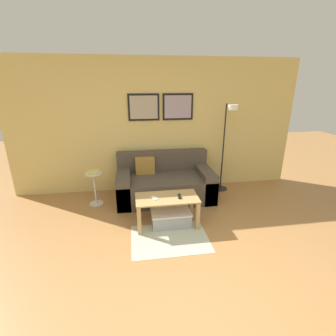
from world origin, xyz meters
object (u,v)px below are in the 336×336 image
(coffee_table, at_px, (167,203))
(floor_lamp, at_px, (227,139))
(couch, at_px, (164,183))
(cell_phone, at_px, (154,198))
(remote_control, at_px, (179,196))
(storage_bin, at_px, (170,216))
(side_table, at_px, (95,186))
(book_stack, at_px, (93,172))

(coffee_table, xyz_separation_m, floor_lamp, (1.29, 1.00, 0.73))
(floor_lamp, bearing_deg, coffee_table, -142.24)
(couch, xyz_separation_m, cell_phone, (-0.28, -0.97, 0.18))
(remote_control, relative_size, cell_phone, 1.07)
(coffee_table, bearing_deg, cell_phone, -178.47)
(storage_bin, xyz_separation_m, side_table, (-1.23, 0.83, 0.24))
(coffee_table, distance_m, side_table, 1.45)
(coffee_table, xyz_separation_m, side_table, (-1.17, 0.85, -0.01))
(book_stack, bearing_deg, floor_lamp, 3.06)
(floor_lamp, xyz_separation_m, book_stack, (-2.47, -0.13, -0.47))
(book_stack, bearing_deg, storage_bin, -34.29)
(storage_bin, bearing_deg, coffee_table, -160.67)
(floor_lamp, bearing_deg, remote_control, -137.21)
(floor_lamp, xyz_separation_m, side_table, (-2.46, -0.14, -0.73))
(storage_bin, xyz_separation_m, cell_phone, (-0.25, -0.03, 0.35))
(couch, bearing_deg, side_table, -175.10)
(couch, bearing_deg, storage_bin, -92.15)
(couch, distance_m, remote_control, 1.01)
(couch, xyz_separation_m, book_stack, (-1.28, -0.10, 0.33))
(couch, height_order, floor_lamp, floor_lamp)
(cell_phone, bearing_deg, side_table, 117.17)
(side_table, bearing_deg, cell_phone, -41.16)
(floor_lamp, relative_size, cell_phone, 12.35)
(coffee_table, height_order, remote_control, remote_control)
(couch, distance_m, storage_bin, 0.96)
(floor_lamp, bearing_deg, storage_bin, -141.53)
(couch, distance_m, book_stack, 1.32)
(cell_phone, bearing_deg, coffee_table, -20.14)
(couch, bearing_deg, book_stack, -175.71)
(book_stack, xyz_separation_m, cell_phone, (1.00, -0.87, -0.15))
(coffee_table, height_order, side_table, side_table)
(couch, bearing_deg, coffee_table, -95.58)
(floor_lamp, height_order, side_table, floor_lamp)
(storage_bin, relative_size, cell_phone, 4.34)
(floor_lamp, height_order, cell_phone, floor_lamp)
(book_stack, bearing_deg, couch, 4.29)
(remote_control, bearing_deg, cell_phone, -175.42)
(couch, height_order, side_table, couch)
(cell_phone, bearing_deg, remote_control, -24.17)
(floor_lamp, relative_size, book_stack, 7.82)
(floor_lamp, relative_size, remote_control, 11.53)
(coffee_table, relative_size, book_stack, 4.26)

